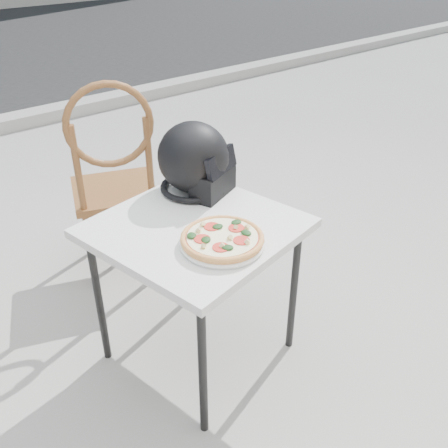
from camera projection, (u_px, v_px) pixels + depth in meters
ground at (168, 283)px, 2.77m from camera, size 80.00×80.00×0.00m
cafe_table_main at (196, 237)px, 2.01m from camera, size 0.84×0.84×0.69m
plate at (222, 243)px, 1.84m from camera, size 0.41×0.41×0.02m
pizza at (222, 238)px, 1.83m from camera, size 0.33×0.33×0.04m
helmet at (196, 162)px, 2.16m from camera, size 0.40×0.41×0.31m
cafe_chair_main at (113, 173)px, 2.54m from camera, size 0.56×0.56×1.12m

